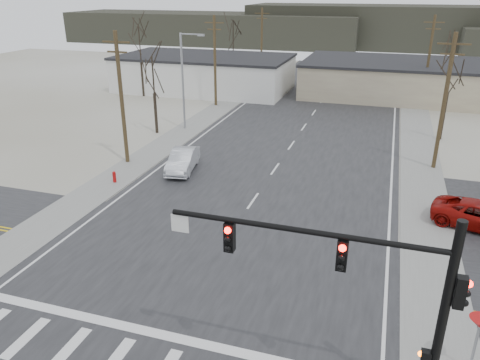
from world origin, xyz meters
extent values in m
plane|color=silver|center=(0.00, 0.00, 0.00)|extent=(140.00, 140.00, 0.00)
cube|color=black|center=(0.00, 15.00, 0.02)|extent=(18.00, 110.00, 0.05)
cube|color=black|center=(0.00, 0.00, 0.02)|extent=(90.00, 10.00, 0.04)
cube|color=gray|center=(-10.60, 20.00, 0.03)|extent=(3.00, 90.00, 0.06)
cube|color=gray|center=(10.60, 20.00, 0.03)|extent=(3.00, 90.00, 0.06)
cylinder|color=black|center=(9.80, -6.20, 3.60)|extent=(0.28, 0.28, 7.20)
cylinder|color=black|center=(5.60, -6.20, 6.20)|extent=(8.40, 0.18, 0.18)
cube|color=black|center=(6.80, -6.20, 5.60)|extent=(0.32, 0.30, 1.00)
cube|color=black|center=(3.30, -6.20, 5.60)|extent=(0.32, 0.30, 1.00)
sphere|color=#FF0C05|center=(6.80, -6.37, 5.92)|extent=(0.22, 0.22, 0.22)
sphere|color=#FF0C05|center=(3.30, -6.37, 5.92)|extent=(0.22, 0.22, 0.22)
cube|color=black|center=(10.10, -6.20, 5.00)|extent=(0.30, 0.30, 1.00)
cube|color=silver|center=(1.60, -6.20, 5.80)|extent=(0.60, 0.04, 0.60)
cube|color=black|center=(9.55, -6.20, 2.60)|extent=(0.30, 0.25, 0.30)
sphere|color=#FF5905|center=(9.40, -6.20, 2.60)|extent=(0.18, 0.18, 0.18)
cylinder|color=#A50C0C|center=(-10.20, 8.00, 0.35)|extent=(0.24, 0.24, 0.70)
sphere|color=#A50C0C|center=(-10.20, 8.00, 0.75)|extent=(0.24, 0.24, 0.24)
cylinder|color=gray|center=(11.50, -3.50, 1.05)|extent=(0.10, 0.10, 2.10)
cube|color=silver|center=(-16.00, 40.00, 2.10)|extent=(22.00, 12.00, 4.20)
cube|color=black|center=(-16.00, 40.00, 4.35)|extent=(22.30, 12.30, 0.30)
cube|color=tan|center=(10.00, 44.00, 2.00)|extent=(26.00, 14.00, 4.00)
cube|color=black|center=(10.00, 44.00, 4.15)|extent=(26.30, 14.30, 0.30)
cylinder|color=#483821|center=(-11.50, 12.00, 5.00)|extent=(0.30, 0.30, 10.00)
cube|color=#483821|center=(-11.50, 12.00, 9.20)|extent=(2.20, 0.12, 0.12)
cube|color=#483821|center=(-11.50, 12.00, 8.50)|extent=(1.60, 0.12, 0.12)
cylinder|color=#483821|center=(-11.50, 32.00, 5.00)|extent=(0.30, 0.30, 10.00)
cube|color=#483821|center=(-11.50, 32.00, 9.20)|extent=(2.20, 0.12, 0.12)
cube|color=#483821|center=(-11.50, 32.00, 8.50)|extent=(1.60, 0.12, 0.12)
cylinder|color=#483821|center=(-11.50, 52.00, 5.00)|extent=(0.30, 0.30, 10.00)
cube|color=#483821|center=(-11.50, 52.00, 9.20)|extent=(2.20, 0.12, 0.12)
cube|color=#483821|center=(-11.50, 52.00, 8.50)|extent=(1.60, 0.12, 0.12)
cylinder|color=#483821|center=(11.50, 18.00, 5.00)|extent=(0.30, 0.30, 10.00)
cube|color=#483821|center=(11.50, 18.00, 9.20)|extent=(2.20, 0.12, 0.12)
cube|color=#483821|center=(11.50, 18.00, 8.50)|extent=(1.60, 0.12, 0.12)
cylinder|color=#483821|center=(11.50, 40.00, 5.00)|extent=(0.30, 0.30, 10.00)
cube|color=#483821|center=(11.50, 40.00, 9.20)|extent=(2.20, 0.12, 0.12)
cube|color=#483821|center=(11.50, 40.00, 8.50)|extent=(1.60, 0.12, 0.12)
cylinder|color=gray|center=(-11.00, 22.00, 4.50)|extent=(0.20, 0.20, 9.00)
cylinder|color=gray|center=(-10.00, 22.00, 8.90)|extent=(2.00, 0.12, 0.12)
cube|color=gray|center=(-9.00, 22.00, 8.85)|extent=(0.60, 0.25, 0.18)
cylinder|color=#30261D|center=(-13.00, 20.00, 1.88)|extent=(0.28, 0.28, 3.75)
cylinder|color=#30261D|center=(-13.00, 20.00, 5.25)|extent=(0.14, 0.14, 3.75)
cylinder|color=#30261D|center=(12.50, 26.00, 2.12)|extent=(0.28, 0.28, 4.25)
cylinder|color=#30261D|center=(12.50, 26.00, 5.95)|extent=(0.14, 0.14, 4.25)
cylinder|color=#30261D|center=(-14.00, 46.00, 2.25)|extent=(0.28, 0.28, 4.50)
cylinder|color=#30261D|center=(-14.00, 46.00, 6.30)|extent=(0.14, 0.14, 4.50)
cylinder|color=#30261D|center=(15.00, 52.00, 2.00)|extent=(0.28, 0.28, 4.00)
cylinder|color=#30261D|center=(15.00, 52.00, 5.60)|extent=(0.14, 0.14, 4.00)
cylinder|color=#30261D|center=(-22.00, 34.00, 2.25)|extent=(0.28, 0.28, 4.50)
cylinder|color=#30261D|center=(-22.00, 34.00, 6.30)|extent=(0.14, 0.14, 4.50)
cube|color=#333026|center=(-35.00, 92.00, 3.50)|extent=(70.00, 18.00, 7.00)
cube|color=#333026|center=(15.00, 96.00, 4.50)|extent=(80.00, 18.00, 9.00)
imported|color=#AEB2B9|center=(-6.55, 11.65, 0.84)|extent=(2.51, 5.02, 1.58)
imported|color=black|center=(5.70, 46.39, 0.81)|extent=(3.56, 5.64, 1.52)
imported|color=black|center=(-3.02, 48.67, 0.82)|extent=(2.40, 4.73, 1.54)
camera|label=1|loc=(7.53, -18.39, 12.90)|focal=35.00mm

